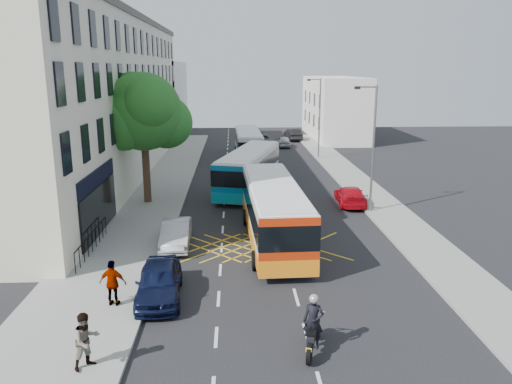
{
  "coord_description": "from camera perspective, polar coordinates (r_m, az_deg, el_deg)",
  "views": [
    {
      "loc": [
        -2.52,
        -18.79,
        9.19
      ],
      "look_at": [
        -1.24,
        9.18,
        2.2
      ],
      "focal_mm": 35.0,
      "sensor_mm": 36.0,
      "label": 1
    }
  ],
  "objects": [
    {
      "name": "pedestrian_far",
      "position": [
        20.44,
        -16.04,
        -9.97
      ],
      "size": [
        1.14,
        0.62,
        1.85
      ],
      "primitive_type": "imported",
      "rotation": [
        0.0,
        0.0,
        2.98
      ],
      "color": "gray",
      "rests_on": "pavement_left"
    },
    {
      "name": "building_right",
      "position": [
        68.34,
        8.92,
        9.5
      ],
      "size": [
        6.0,
        18.0,
        8.0
      ],
      "primitive_type": "cube",
      "color": "silver",
      "rests_on": "ground"
    },
    {
      "name": "distant_car_grey",
      "position": [
        60.56,
        0.73,
        5.92
      ],
      "size": [
        2.74,
        4.98,
        1.32
      ],
      "primitive_type": "imported",
      "rotation": [
        0.0,
        0.0,
        0.12
      ],
      "color": "#45474E",
      "rests_on": "ground"
    },
    {
      "name": "terrace_main",
      "position": [
        44.84,
        -17.74,
        10.26
      ],
      "size": [
        8.3,
        45.0,
        13.5
      ],
      "color": "beige",
      "rests_on": "ground"
    },
    {
      "name": "railings",
      "position": [
        26.53,
        -18.25,
        -5.34
      ],
      "size": [
        0.08,
        5.6,
        1.14
      ],
      "primitive_type": null,
      "color": "black",
      "rests_on": "pavement_left"
    },
    {
      "name": "pedestrian_near",
      "position": [
        16.79,
        -18.82,
        -15.76
      ],
      "size": [
        1.11,
        1.11,
        1.82
      ],
      "primitive_type": "imported",
      "rotation": [
        0.0,
        0.0,
        0.78
      ],
      "color": "gray",
      "rests_on": "pavement_left"
    },
    {
      "name": "parked_car_silver",
      "position": [
        26.72,
        -9.13,
        -4.73
      ],
      "size": [
        1.57,
        4.19,
        1.37
      ],
      "primitive_type": "imported",
      "rotation": [
        0.0,
        0.0,
        0.03
      ],
      "color": "#A9ABB1",
      "rests_on": "ground"
    },
    {
      "name": "distant_car_dark",
      "position": [
        65.5,
        4.24,
        6.58
      ],
      "size": [
        2.13,
        4.71,
        1.5
      ],
      "primitive_type": "imported",
      "rotation": [
        0.0,
        0.0,
        3.26
      ],
      "color": "black",
      "rests_on": "ground"
    },
    {
      "name": "motorbike",
      "position": [
        17.11,
        6.57,
        -14.81
      ],
      "size": [
        0.9,
        2.26,
        2.06
      ],
      "rotation": [
        0.0,
        0.0,
        -0.3
      ],
      "color": "black",
      "rests_on": "ground"
    },
    {
      "name": "red_hatchback",
      "position": [
        34.92,
        10.74,
        -0.4
      ],
      "size": [
        2.08,
        4.52,
        1.28
      ],
      "primitive_type": "imported",
      "rotation": [
        0.0,
        0.0,
        3.07
      ],
      "color": "red",
      "rests_on": "ground"
    },
    {
      "name": "lamp_near",
      "position": [
        32.33,
        13.11,
        5.52
      ],
      "size": [
        1.45,
        0.15,
        8.0
      ],
      "color": "slate",
      "rests_on": "pavement_right"
    },
    {
      "name": "bus_mid",
      "position": [
        38.1,
        -0.8,
        2.58
      ],
      "size": [
        5.45,
        11.31,
        3.1
      ],
      "rotation": [
        0.0,
        0.0,
        -0.27
      ],
      "color": "silver",
      "rests_on": "ground"
    },
    {
      "name": "distant_car_silver",
      "position": [
        59.86,
        3.22,
        5.78
      ],
      "size": [
        1.64,
        3.77,
        1.27
      ],
      "primitive_type": "imported",
      "rotation": [
        0.0,
        0.0,
        3.1
      ],
      "color": "#A5A7AD",
      "rests_on": "ground"
    },
    {
      "name": "lamp_far",
      "position": [
        51.74,
        7.17,
        8.84
      ],
      "size": [
        1.45,
        0.15,
        8.0
      ],
      "color": "slate",
      "rests_on": "pavement_right"
    },
    {
      "name": "parked_car_blue",
      "position": [
        20.97,
        -11.0,
        -9.99
      ],
      "size": [
        2.05,
        4.51,
        1.5
      ],
      "primitive_type": "imported",
      "rotation": [
        0.0,
        0.0,
        0.07
      ],
      "color": "black",
      "rests_on": "ground"
    },
    {
      "name": "terrace_far",
      "position": [
        74.79,
        -11.65,
        10.53
      ],
      "size": [
        8.0,
        20.0,
        10.0
      ],
      "primitive_type": "cube",
      "color": "silver",
      "rests_on": "ground"
    },
    {
      "name": "pavement_right",
      "position": [
        36.41,
        13.45,
        -0.87
      ],
      "size": [
        3.0,
        70.0,
        0.15
      ],
      "primitive_type": "cube",
      "color": "gray",
      "rests_on": "ground"
    },
    {
      "name": "street_tree",
      "position": [
        34.4,
        -12.79,
        8.85
      ],
      "size": [
        6.3,
        5.7,
        8.8
      ],
      "color": "#382619",
      "rests_on": "pavement_left"
    },
    {
      "name": "ground",
      "position": [
        21.07,
        4.62,
        -11.89
      ],
      "size": [
        120.0,
        120.0,
        0.0
      ],
      "primitive_type": "plane",
      "color": "black",
      "rests_on": "ground"
    },
    {
      "name": "bus_near",
      "position": [
        26.76,
        2.03,
        -2.23
      ],
      "size": [
        3.2,
        11.63,
        3.24
      ],
      "rotation": [
        0.0,
        0.0,
        0.04
      ],
      "color": "silver",
      "rests_on": "ground"
    },
    {
      "name": "bus_far",
      "position": [
        51.75,
        -0.87,
        5.53
      ],
      "size": [
        2.8,
        10.54,
        2.95
      ],
      "rotation": [
        0.0,
        0.0,
        0.02
      ],
      "color": "silver",
      "rests_on": "ground"
    },
    {
      "name": "pavement_left",
      "position": [
        35.5,
        -12.23,
        -1.18
      ],
      "size": [
        5.0,
        70.0,
        0.15
      ],
      "primitive_type": "cube",
      "color": "gray",
      "rests_on": "ground"
    }
  ]
}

